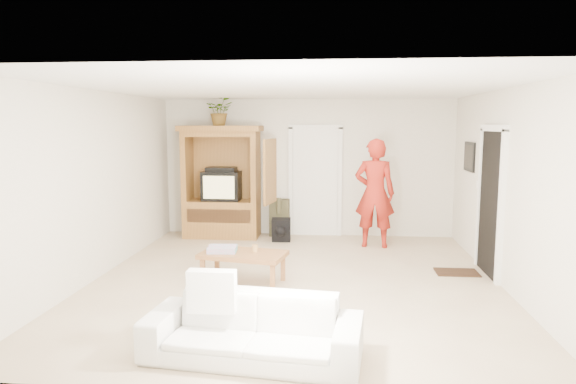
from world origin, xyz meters
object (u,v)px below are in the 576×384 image
object	(u,v)px
armoire	(223,189)
sofa	(253,329)
man	(375,193)
coffee_table	(243,256)

from	to	relation	value
armoire	sofa	world-z (taller)	armoire
man	coffee_table	xyz separation A→B (m)	(-1.90, -2.24, -0.58)
sofa	coffee_table	distance (m)	2.29
armoire	coffee_table	xyz separation A→B (m)	(0.89, -2.79, -0.54)
sofa	coffee_table	bearing A→B (deg)	108.69
coffee_table	sofa	bearing A→B (deg)	-66.88
armoire	coffee_table	distance (m)	2.98
coffee_table	man	bearing A→B (deg)	60.24
armoire	man	world-z (taller)	armoire
man	sofa	bearing A→B (deg)	79.08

